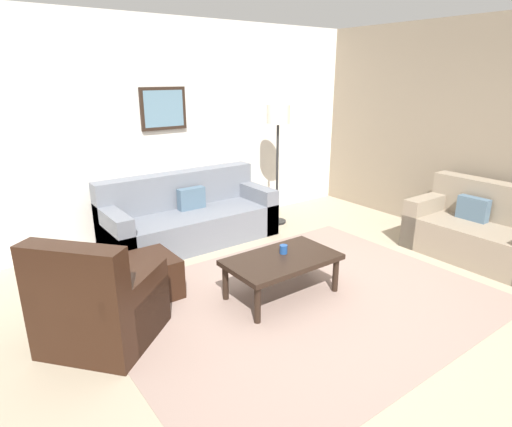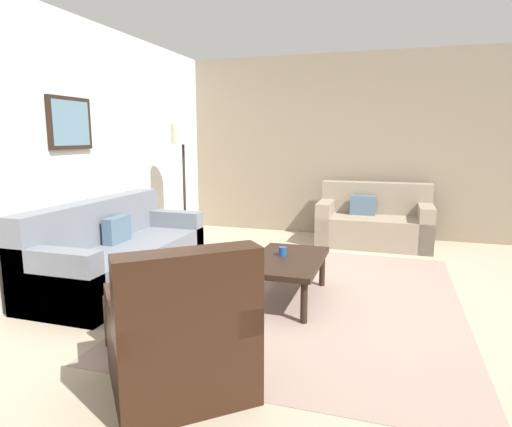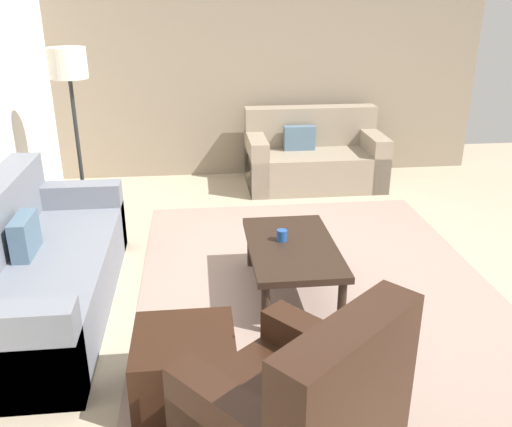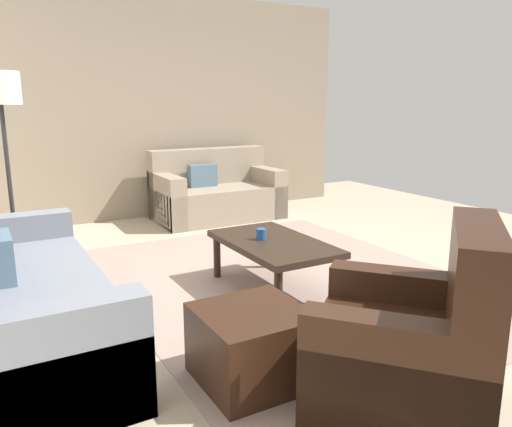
# 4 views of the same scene
# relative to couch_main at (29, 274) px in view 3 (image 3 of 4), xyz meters

# --- Properties ---
(ground_plane) EXTENTS (8.00, 8.00, 0.00)m
(ground_plane) POSITION_rel_couch_main_xyz_m (0.13, -2.11, -0.30)
(ground_plane) COLOR tan
(stone_feature_panel) EXTENTS (0.12, 5.20, 2.80)m
(stone_feature_panel) POSITION_rel_couch_main_xyz_m (3.13, -2.11, 1.10)
(stone_feature_panel) COLOR gray
(stone_feature_panel) RESTS_ON ground_plane
(area_rug) EXTENTS (3.53, 2.74, 0.01)m
(area_rug) POSITION_rel_couch_main_xyz_m (0.13, -2.11, -0.29)
(area_rug) COLOR gray
(area_rug) RESTS_ON ground_plane
(couch_main) EXTENTS (2.21, 0.89, 0.88)m
(couch_main) POSITION_rel_couch_main_xyz_m (0.00, 0.00, 0.00)
(couch_main) COLOR slate
(couch_main) RESTS_ON ground_plane
(couch_loveseat) EXTENTS (0.86, 1.57, 0.88)m
(couch_loveseat) POSITION_rel_couch_main_xyz_m (2.60, -2.58, 0.00)
(couch_loveseat) COLOR gray
(couch_loveseat) RESTS_ON ground_plane
(armchair_leather) EXTENTS (1.13, 1.13, 0.95)m
(armchair_leather) POSITION_rel_couch_main_xyz_m (-1.67, -1.64, 0.01)
(armchair_leather) COLOR black
(armchair_leather) RESTS_ON ground_plane
(ottoman) EXTENTS (0.56, 0.56, 0.40)m
(ottoman) POSITION_rel_couch_main_xyz_m (-1.04, -1.10, -0.10)
(ottoman) COLOR black
(ottoman) RESTS_ON ground_plane
(coffee_table) EXTENTS (1.10, 0.64, 0.41)m
(coffee_table) POSITION_rel_couch_main_xyz_m (0.04, -1.89, 0.06)
(coffee_table) COLOR black
(coffee_table) RESTS_ON ground_plane
(cup) EXTENTS (0.08, 0.08, 0.09)m
(cup) POSITION_rel_couch_main_xyz_m (0.11, -1.82, 0.16)
(cup) COLOR #1E478C
(cup) RESTS_ON coffee_table
(lamp_standing) EXTENTS (0.32, 0.32, 1.71)m
(lamp_standing) POSITION_rel_couch_main_xyz_m (1.38, -0.15, 1.11)
(lamp_standing) COLOR black
(lamp_standing) RESTS_ON ground_plane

